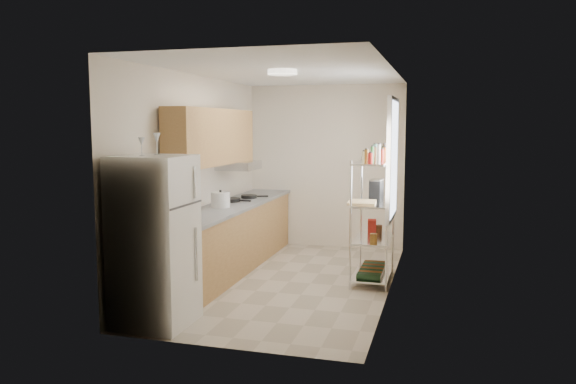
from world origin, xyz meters
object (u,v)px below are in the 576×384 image
Objects in this scene: espresso_machine at (376,189)px; refrigerator at (155,241)px; cutting_board at (362,202)px; rice_cooker at (221,200)px; frying_pan_large at (230,200)px.

refrigerator is at bearing -120.32° from espresso_machine.
cutting_board is at bearing 47.67° from refrigerator.
cutting_board is at bearing 1.95° from rice_cooker.
rice_cooker is 0.88× the size of frying_pan_large.
rice_cooker is (-0.07, 1.87, 0.16)m from refrigerator.
espresso_machine reaches higher than frying_pan_large.
refrigerator is 6.58× the size of espresso_machine.
espresso_machine is (2.02, 0.01, 0.21)m from frying_pan_large.
cutting_board is (1.76, 1.93, 0.19)m from refrigerator.
frying_pan_large is at bearing 98.27° from rice_cooker.
rice_cooker reaches higher than frying_pan_large.
rice_cooker is 0.96× the size of espresso_machine.
espresso_machine is (1.87, 2.43, 0.30)m from refrigerator.
espresso_machine is (1.94, 0.56, 0.14)m from rice_cooker.
rice_cooker is 0.58× the size of cutting_board.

